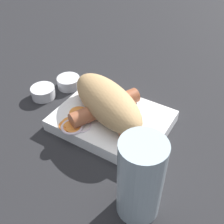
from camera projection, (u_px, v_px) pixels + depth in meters
name	position (u px, v px, depth m)	size (l,w,h in m)	color
ground_plane	(112.00, 125.00, 0.57)	(3.00, 3.00, 0.00)	#232326
food_tray	(112.00, 121.00, 0.56)	(0.22, 0.16, 0.02)	white
bread_roll	(107.00, 102.00, 0.53)	(0.21, 0.16, 0.06)	tan
sausage	(104.00, 108.00, 0.54)	(0.16, 0.15, 0.03)	#9E5638
pickled_veggies	(75.00, 123.00, 0.53)	(0.07, 0.08, 0.01)	#F99E4C
condiment_cup_near	(69.00, 83.00, 0.66)	(0.05, 0.05, 0.02)	white
condiment_cup_far	(42.00, 93.00, 0.63)	(0.05, 0.05, 0.02)	white
drink_glass	(140.00, 179.00, 0.38)	(0.06, 0.06, 0.14)	silver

